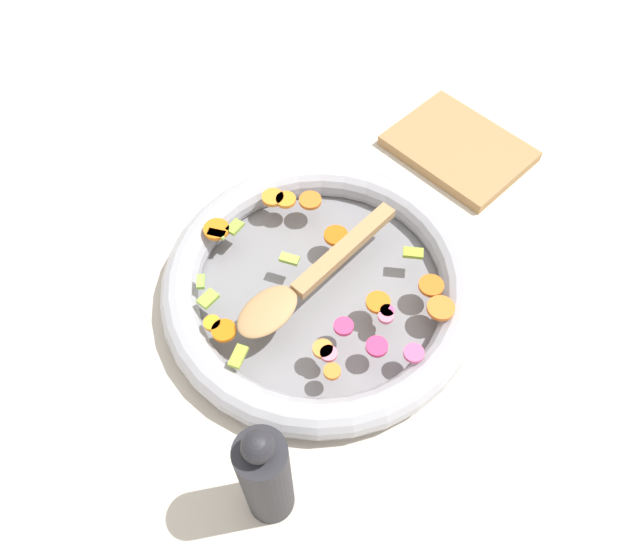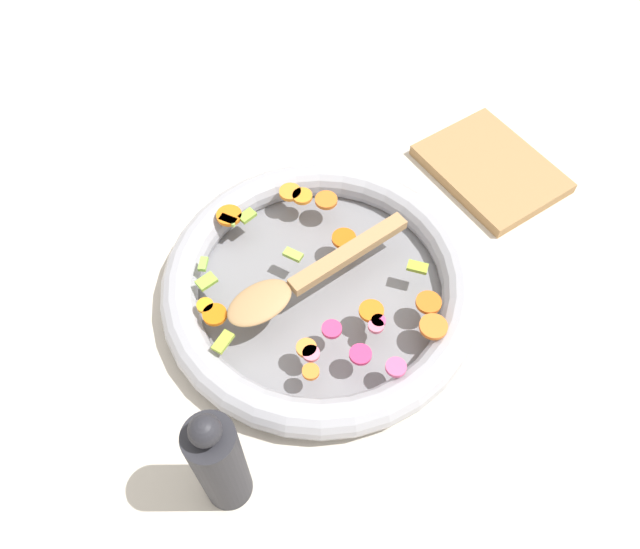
{
  "view_description": "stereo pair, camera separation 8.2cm",
  "coord_description": "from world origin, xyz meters",
  "px_view_note": "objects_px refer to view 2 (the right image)",
  "views": [
    {
      "loc": [
        -0.32,
        0.32,
        0.73
      ],
      "look_at": [
        0.0,
        0.0,
        0.05
      ],
      "focal_mm": 35.0,
      "sensor_mm": 36.0,
      "label": 1
    },
    {
      "loc": [
        -0.38,
        0.25,
        0.73
      ],
      "look_at": [
        0.0,
        0.0,
        0.05
      ],
      "focal_mm": 35.0,
      "sensor_mm": 36.0,
      "label": 2
    }
  ],
  "objects_px": {
    "wooden_spoon": "(301,280)",
    "pepper_mill": "(219,463)",
    "cutting_board": "(491,169)",
    "skillet": "(320,286)"
  },
  "relations": [
    {
      "from": "skillet",
      "to": "cutting_board",
      "type": "height_order",
      "value": "skillet"
    },
    {
      "from": "pepper_mill",
      "to": "wooden_spoon",
      "type": "bearing_deg",
      "value": -52.15
    },
    {
      "from": "wooden_spoon",
      "to": "pepper_mill",
      "type": "height_order",
      "value": "pepper_mill"
    },
    {
      "from": "wooden_spoon",
      "to": "pepper_mill",
      "type": "xyz_separation_m",
      "value": [
        -0.16,
        0.2,
        0.03
      ]
    },
    {
      "from": "skillet",
      "to": "cutting_board",
      "type": "relative_size",
      "value": 2.06
    },
    {
      "from": "skillet",
      "to": "pepper_mill",
      "type": "bearing_deg",
      "value": 124.37
    },
    {
      "from": "cutting_board",
      "to": "wooden_spoon",
      "type": "bearing_deg",
      "value": 95.98
    },
    {
      "from": "wooden_spoon",
      "to": "pepper_mill",
      "type": "distance_m",
      "value": 0.26
    },
    {
      "from": "cutting_board",
      "to": "pepper_mill",
      "type": "bearing_deg",
      "value": 108.69
    },
    {
      "from": "skillet",
      "to": "cutting_board",
      "type": "xyz_separation_m",
      "value": [
        0.04,
        -0.35,
        -0.01
      ]
    }
  ]
}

